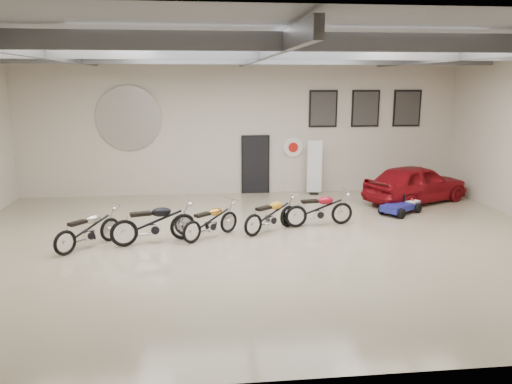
{
  "coord_description": "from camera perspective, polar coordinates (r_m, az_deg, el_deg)",
  "views": [
    {
      "loc": [
        -1.46,
        -12.16,
        4.1
      ],
      "look_at": [
        0.0,
        1.2,
        1.1
      ],
      "focal_mm": 35.0,
      "sensor_mm": 36.0,
      "label": 1
    }
  ],
  "objects": [
    {
      "name": "oil_sign",
      "position": [
        18.57,
        4.25,
        5.13
      ],
      "size": [
        0.72,
        0.1,
        0.72
      ],
      "primitive_type": null,
      "color": "white",
      "rests_on": "back_wall"
    },
    {
      "name": "go_kart",
      "position": [
        16.45,
        16.46,
        -1.23
      ],
      "size": [
        1.87,
        1.69,
        0.64
      ],
      "primitive_type": null,
      "rotation": [
        0.0,
        0.0,
        0.65
      ],
      "color": "navy",
      "rests_on": "floor"
    },
    {
      "name": "door",
      "position": [
        18.47,
        -0.06,
        3.08
      ],
      "size": [
        0.92,
        0.08,
        2.1
      ],
      "primitive_type": "cube",
      "color": "black",
      "rests_on": "back_wall"
    },
    {
      "name": "poster_right",
      "position": [
        19.69,
        16.88,
        9.15
      ],
      "size": [
        1.05,
        0.08,
        1.35
      ],
      "primitive_type": null,
      "color": "black",
      "rests_on": "back_wall"
    },
    {
      "name": "motorcycle_gold",
      "position": [
        13.32,
        -5.19,
        -3.24
      ],
      "size": [
        1.78,
        1.62,
        0.96
      ],
      "primitive_type": null,
      "rotation": [
        0.0,
        0.0,
        0.69
      ],
      "color": "silver",
      "rests_on": "floor"
    },
    {
      "name": "poster_left",
      "position": [
        18.68,
        7.68,
        9.41
      ],
      "size": [
        1.05,
        0.08,
        1.35
      ],
      "primitive_type": null,
      "color": "black",
      "rests_on": "back_wall"
    },
    {
      "name": "floor",
      "position": [
        12.91,
        0.58,
        -5.93
      ],
      "size": [
        16.0,
        12.0,
        0.01
      ],
      "primitive_type": "cube",
      "color": "tan",
      "rests_on": "ground"
    },
    {
      "name": "motorcycle_silver",
      "position": [
        13.15,
        -18.66,
        -4.0
      ],
      "size": [
        1.71,
        1.84,
        1.0
      ],
      "primitive_type": null,
      "rotation": [
        0.0,
        0.0,
        0.86
      ],
      "color": "silver",
      "rests_on": "floor"
    },
    {
      "name": "motorcycle_yellow",
      "position": [
        13.81,
        1.76,
        -2.53
      ],
      "size": [
        1.91,
        1.61,
        1.0
      ],
      "primitive_type": null,
      "rotation": [
        0.0,
        0.0,
        0.62
      ],
      "color": "silver",
      "rests_on": "floor"
    },
    {
      "name": "vintage_car",
      "position": [
        17.94,
        17.81,
        0.95
      ],
      "size": [
        3.08,
        4.21,
        1.33
      ],
      "primitive_type": "imported",
      "rotation": [
        0.0,
        0.0,
        2.01
      ],
      "color": "maroon",
      "rests_on": "floor"
    },
    {
      "name": "poster_mid",
      "position": [
        19.13,
        12.4,
        9.31
      ],
      "size": [
        1.05,
        0.08,
        1.35
      ],
      "primitive_type": null,
      "color": "black",
      "rests_on": "back_wall"
    },
    {
      "name": "banner_stand",
      "position": [
        18.39,
        6.7,
        2.73
      ],
      "size": [
        0.55,
        0.27,
        1.96
      ],
      "primitive_type": null,
      "rotation": [
        0.0,
        0.0,
        -0.12
      ],
      "color": "white",
      "rests_on": "floor"
    },
    {
      "name": "ceiling",
      "position": [
        12.28,
        0.64,
        16.79
      ],
      "size": [
        16.0,
        12.0,
        0.01
      ],
      "primitive_type": "cube",
      "color": "gray",
      "rests_on": "back_wall"
    },
    {
      "name": "ceiling_beams",
      "position": [
        12.26,
        0.63,
        15.62
      ],
      "size": [
        15.8,
        11.8,
        0.32
      ],
      "primitive_type": null,
      "color": "slate",
      "rests_on": "ceiling"
    },
    {
      "name": "motorcycle_black",
      "position": [
        13.07,
        -11.58,
        -3.37
      ],
      "size": [
        2.27,
        1.25,
        1.13
      ],
      "primitive_type": null,
      "rotation": [
        0.0,
        0.0,
        0.28
      ],
      "color": "silver",
      "rests_on": "floor"
    },
    {
      "name": "logo_plaque",
      "position": [
        18.33,
        -14.34,
        8.14
      ],
      "size": [
        2.3,
        0.06,
        1.16
      ],
      "primitive_type": null,
      "color": "silver",
      "rests_on": "back_wall"
    },
    {
      "name": "back_wall",
      "position": [
        18.28,
        -1.65,
        7.56
      ],
      "size": [
        16.0,
        0.02,
        5.0
      ],
      "primitive_type": "cube",
      "color": "beige",
      "rests_on": "floor"
    },
    {
      "name": "motorcycle_red",
      "position": [
        14.45,
        7.26,
        -1.87
      ],
      "size": [
        2.06,
        0.88,
        1.04
      ],
      "primitive_type": null,
      "rotation": [
        0.0,
        0.0,
        0.13
      ],
      "color": "silver",
      "rests_on": "floor"
    }
  ]
}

